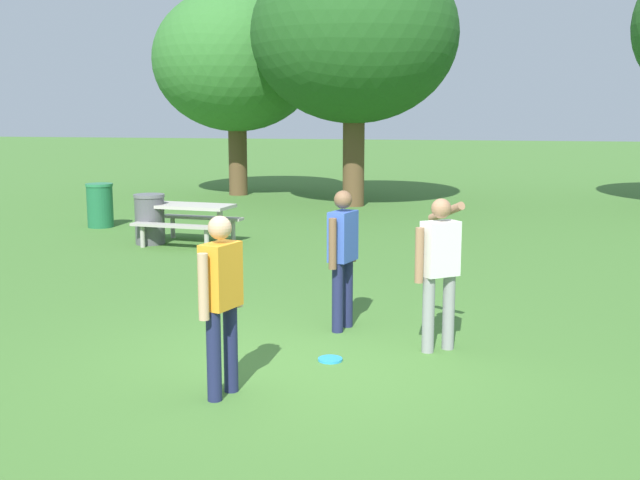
% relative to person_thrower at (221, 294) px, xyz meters
% --- Properties ---
extents(ground_plane, '(120.00, 120.00, 0.00)m').
position_rel_person_thrower_xyz_m(ground_plane, '(0.42, 0.96, -0.94)').
color(ground_plane, '#447530').
extents(person_thrower, '(0.32, 0.59, 1.64)m').
position_rel_person_thrower_xyz_m(person_thrower, '(0.00, 0.00, 0.00)').
color(person_thrower, '#1E234C').
rests_on(person_thrower, ground).
extents(person_catcher, '(0.32, 0.59, 1.64)m').
position_rel_person_thrower_xyz_m(person_catcher, '(0.67, 2.35, 0.00)').
color(person_catcher, '#1E234C').
rests_on(person_catcher, ground).
extents(person_bystander, '(0.50, 0.83, 1.64)m').
position_rel_person_thrower_xyz_m(person_bystander, '(1.81, 1.76, 0.02)').
color(person_bystander, gray).
rests_on(person_bystander, ground).
extents(frisbee, '(0.25, 0.25, 0.03)m').
position_rel_person_thrower_xyz_m(frisbee, '(0.76, 1.17, -0.93)').
color(frisbee, '#2D9EDB').
rests_on(frisbee, ground).
extents(picnic_table_near, '(1.85, 1.60, 0.77)m').
position_rel_person_thrower_xyz_m(picnic_table_near, '(-3.24, 7.53, -0.38)').
color(picnic_table_near, '#B2ADA3').
rests_on(picnic_table_near, ground).
extents(trash_can_beside_table, '(0.59, 0.59, 0.96)m').
position_rel_person_thrower_xyz_m(trash_can_beside_table, '(-5.96, 9.23, -0.46)').
color(trash_can_beside_table, '#1E663D').
rests_on(trash_can_beside_table, ground).
extents(trash_can_further_along, '(0.59, 0.59, 0.96)m').
position_rel_person_thrower_xyz_m(trash_can_further_along, '(-3.98, 7.42, -0.46)').
color(trash_can_further_along, '#515156').
rests_on(trash_can_further_along, ground).
extents(tree_tall_left, '(4.91, 4.91, 6.08)m').
position_rel_person_thrower_xyz_m(tree_tall_left, '(-4.99, 16.15, 3.03)').
color(tree_tall_left, brown).
rests_on(tree_tall_left, ground).
extents(tree_broad_center, '(5.40, 5.40, 6.77)m').
position_rel_person_thrower_xyz_m(tree_broad_center, '(-1.14, 14.14, 3.52)').
color(tree_broad_center, brown).
rests_on(tree_broad_center, ground).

